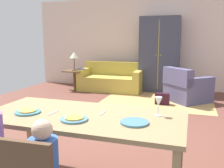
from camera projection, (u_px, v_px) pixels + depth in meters
The scene contains 20 objects.
ground_plane at pixel (125, 121), 4.61m from camera, with size 7.50×6.41×0.02m, color brown.
back_wall at pixel (153, 44), 7.41m from camera, with size 7.50×0.10×2.70m, color beige.
dining_table at pixel (83, 121), 2.43m from camera, with size 1.96×0.93×0.76m.
plate_near_man at pixel (28, 112), 2.46m from camera, with size 0.25×0.25×0.02m, color teal.
pizza_near_man at pixel (28, 111), 2.46m from camera, with size 0.17×0.17×0.01m, color gold.
plate_near_child at pixel (74, 119), 2.24m from camera, with size 0.25×0.25×0.02m, color teal.
pizza_near_child at pixel (74, 118), 2.24m from camera, with size 0.17×0.17×0.01m, color gold.
plate_near_woman at pixel (134, 122), 2.16m from camera, with size 0.25×0.25×0.02m, color teal.
wine_glass at pixel (158, 102), 2.35m from camera, with size 0.07×0.07×0.19m.
fork at pixel (53, 113), 2.46m from camera, with size 0.02×0.15×0.01m, color silver.
knife at pixel (103, 113), 2.45m from camera, with size 0.01×0.17×0.01m, color silver.
area_rug at pixel (157, 101), 6.05m from camera, with size 2.60×1.80×0.01m, color tan.
couch at pixel (111, 80), 7.24m from camera, with size 1.82×0.86×0.82m.
armchair at pixel (186, 88), 5.95m from camera, with size 1.21×1.21×0.82m.
armoire at pixel (160, 55), 7.02m from camera, with size 1.10×0.59×2.10m.
side_table at pixel (75, 77), 7.30m from camera, with size 0.56×0.56×0.58m.
table_lamp at pixel (74, 56), 7.19m from camera, with size 0.26×0.26×0.54m.
book_lower at pixel (80, 70), 7.26m from camera, with size 0.22×0.16×0.03m, color maroon.
book_upper at pixel (81, 69), 7.20m from camera, with size 0.22×0.16×0.03m, color #344880.
handbag at pixel (162, 99), 5.70m from camera, with size 0.32×0.16×0.26m, color black.
Camera 1 is at (1.12, -3.67, 1.48)m, focal length 39.77 mm.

